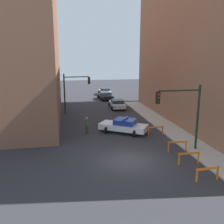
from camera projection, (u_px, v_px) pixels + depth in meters
The scene contains 13 objects.
ground_plane at pixel (128, 160), 18.30m from camera, with size 120.00×120.00×0.00m, color #2D2D33.
sidewalk_right at pixel (205, 154), 19.42m from camera, with size 2.40×44.00×0.12m.
traffic_light_near at pixel (185, 108), 19.34m from camera, with size 3.64×0.35×5.20m.
traffic_light_far at pixel (73, 88), 32.17m from camera, with size 3.44×0.35×5.20m.
police_car at pixel (124, 126), 24.68m from camera, with size 4.94×4.14×1.52m.
parked_car_near at pixel (117, 104), 35.89m from camera, with size 2.38×4.36×1.31m.
parked_car_mid at pixel (105, 96), 43.01m from camera, with size 2.54×4.45×1.31m.
parked_car_far at pixel (105, 91), 48.22m from camera, with size 2.31×4.32×1.31m.
pedestrian_crossing at pixel (87, 125), 24.46m from camera, with size 0.47×0.47×1.66m.
barrier_front at pixel (208, 172), 15.18m from camera, with size 1.60×0.23×0.90m.
barrier_mid at pixel (189, 156), 17.52m from camera, with size 1.60×0.23×0.90m.
barrier_back at pixel (177, 145), 19.76m from camera, with size 1.60×0.29×0.90m.
barrier_corner at pixel (156, 129), 23.87m from camera, with size 1.60×0.20×0.90m.
Camera 1 is at (-4.37, -16.50, 7.58)m, focal length 40.00 mm.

